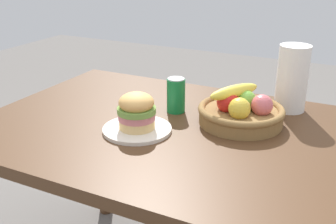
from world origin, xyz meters
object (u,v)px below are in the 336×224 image
object	(u,v)px
plate	(137,129)
sandwich	(137,111)
soda_can	(176,95)
fruit_basket	(241,110)
paper_towel_roll	(292,78)

from	to	relation	value
plate	sandwich	xyz separation A→B (m)	(0.00, 0.00, 0.07)
sandwich	soda_can	bearing A→B (deg)	79.70
sandwich	fruit_basket	xyz separation A→B (m)	(0.28, 0.21, -0.02)
sandwich	paper_towel_roll	bearing A→B (deg)	45.77
sandwich	plate	bearing A→B (deg)	-90.00
fruit_basket	sandwich	bearing A→B (deg)	-143.14
plate	sandwich	world-z (taller)	sandwich
sandwich	paper_towel_roll	distance (m)	0.58
sandwich	soda_can	size ratio (longest dim) A/B	0.99
fruit_basket	paper_towel_roll	size ratio (longest dim) A/B	1.21
fruit_basket	paper_towel_roll	xyz separation A→B (m)	(0.12, 0.20, 0.07)
paper_towel_roll	sandwich	bearing A→B (deg)	-134.23
plate	soda_can	world-z (taller)	soda_can
plate	sandwich	bearing A→B (deg)	90.00
plate	fruit_basket	world-z (taller)	fruit_basket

